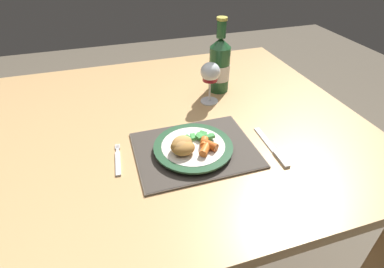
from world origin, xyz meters
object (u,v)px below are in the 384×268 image
(dinner_plate, at_px, (193,148))
(bottle, at_px, (219,65))
(wine_glass, at_px, (210,74))
(table_knife, at_px, (274,150))
(dining_table, at_px, (163,140))
(fork, at_px, (118,161))

(dinner_plate, height_order, bottle, bottle)
(wine_glass, relative_size, bottle, 0.55)
(table_knife, distance_m, bottle, 0.42)
(wine_glass, xyz_separation_m, bottle, (0.07, 0.08, -0.01))
(dining_table, distance_m, table_knife, 0.38)
(table_knife, distance_m, wine_glass, 0.36)
(dinner_plate, bearing_deg, fork, 174.21)
(dining_table, bearing_deg, wine_glass, 22.73)
(wine_glass, height_order, bottle, bottle)
(dining_table, bearing_deg, dinner_plate, -74.21)
(bottle, bearing_deg, dining_table, -148.61)
(wine_glass, bearing_deg, dining_table, -157.27)
(fork, xyz_separation_m, wine_glass, (0.37, 0.25, 0.11))
(dinner_plate, distance_m, table_knife, 0.24)
(fork, height_order, table_knife, table_knife)
(dining_table, height_order, dinner_plate, dinner_plate)
(dining_table, xyz_separation_m, wine_glass, (0.20, 0.08, 0.19))
(table_knife, xyz_separation_m, wine_glass, (-0.08, 0.33, 0.11))
(dinner_plate, xyz_separation_m, table_knife, (0.23, -0.06, -0.01))
(fork, relative_size, wine_glass, 0.91)
(wine_glass, distance_m, bottle, 0.10)
(table_knife, relative_size, wine_glass, 1.29)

